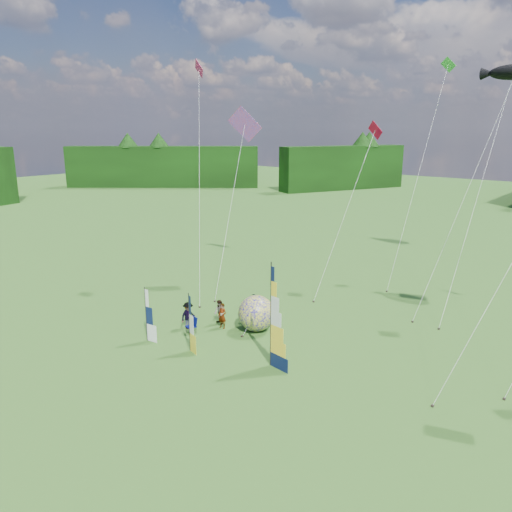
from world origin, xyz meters
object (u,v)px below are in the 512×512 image
Objects in this scene: feather_banner_main at (271,317)px; side_banner_far at (146,315)px; spectator_b at (220,312)px; spectator_d at (254,308)px; spectator_a at (222,316)px; camp_chair at (191,325)px; kite_whale at (481,176)px; bol_inflatable at (256,313)px; side_banner_left at (189,323)px; spectator_c at (188,315)px.

side_banner_far is at bearing -155.22° from feather_banner_main.
spectator_b is 0.88× the size of spectator_d.
spectator_a is at bearing 168.23° from feather_banner_main.
camp_chair is 0.06× the size of kite_whale.
camp_chair is at bearing -133.84° from bol_inflatable.
spectator_b reaches higher than camp_chair.
spectator_a is 2.28m from spectator_d.
side_banner_far is at bearing -104.67° from camp_chair.
bol_inflatable is (-3.54, 3.14, -1.61)m from feather_banner_main.
feather_banner_main is 1.71× the size of side_banner_far.
side_banner_left reaches higher than camp_chair.
side_banner_far reaches higher than spectator_d.
spectator_d is (-0.09, 5.68, -0.74)m from side_banner_left.
side_banner_far is at bearing -151.25° from side_banner_left.
spectator_c is 0.92m from camp_chair.
side_banner_far is at bearing -122.54° from spectator_a.
spectator_d is at bearing 107.50° from side_banner_left.
spectator_a reaches higher than spectator_b.
spectator_a is 19.92m from kite_whale.
side_banner_left is at bearing 4.36° from side_banner_far.
side_banner_far is 1.42× the size of bol_inflatable.
spectator_b is at bearing 94.58° from camp_chair.
spectator_a is at bearing 119.86° from side_banner_left.
bol_inflatable is at bearing 147.63° from feather_banner_main.
side_banner_left is (-4.57, -1.47, -1.08)m from feather_banner_main.
side_banner_left is at bearing -132.13° from spectator_c.
kite_whale is at bearing -73.71° from spectator_d.
side_banner_left is at bearing -124.27° from kite_whale.
side_banner_far reaches higher than spectator_b.
spectator_a is at bearing 54.96° from side_banner_far.
spectator_d is (1.34, 1.77, 0.11)m from spectator_b.
side_banner_left is at bearing -82.03° from spectator_a.
side_banner_left is 4.25m from spectator_b.
spectator_d is at bearing 147.00° from feather_banner_main.
side_banner_far is 1.76× the size of spectator_d.
spectator_d is 17.90m from kite_whale.
feather_banner_main reaches higher than bol_inflatable.
spectator_b is 2.22m from spectator_d.
spectator_c is 4.24m from spectator_d.
spectator_a reaches higher than camp_chair.
spectator_b is (-0.59, 0.37, -0.01)m from spectator_a.
side_banner_far is 1.97× the size of spectator_a.
spectator_c is at bearing -133.34° from kite_whale.
bol_inflatable is at bearing -128.42° from kite_whale.
spectator_c is (-3.49, -2.43, -0.27)m from bol_inflatable.
spectator_d is at bearing 65.60° from spectator_a.
spectator_d is (-4.65, 4.21, -1.82)m from feather_banner_main.
side_banner_left is 22.04m from kite_whale.
side_banner_far is 4.77m from spectator_a.
feather_banner_main is 7.31m from spectator_c.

